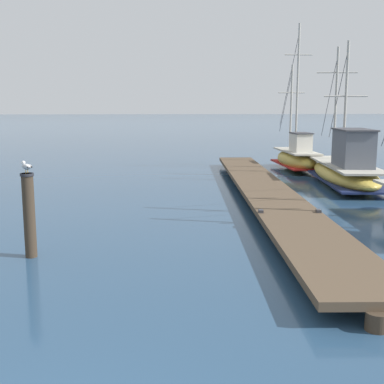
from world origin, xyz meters
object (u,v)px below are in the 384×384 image
fishing_boat_2 (346,169)px  perched_seagull (27,166)px  fishing_boat_1 (297,157)px  mooring_piling (29,214)px

fishing_boat_2 → perched_seagull: bearing=-139.4°
fishing_boat_2 → perched_seagull: fishing_boat_2 is taller
fishing_boat_1 → mooring_piling: size_ratio=3.95×
fishing_boat_1 → perched_seagull: (-10.35, -14.69, 1.37)m
fishing_boat_1 → mooring_piling: (-10.36, -14.68, 0.31)m
fishing_boat_2 → mooring_piling: 14.40m
fishing_boat_2 → perched_seagull: size_ratio=27.58×
mooring_piling → perched_seagull: (0.00, -0.00, 1.06)m
perched_seagull → mooring_piling: bearing=132.6°
mooring_piling → fishing_boat_1: bearing=54.8°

